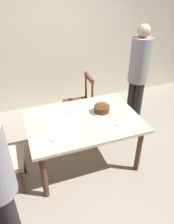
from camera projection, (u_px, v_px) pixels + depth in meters
name	position (u px, v px, depth m)	size (l,w,h in m)	color
ground	(84.00, 160.00, 3.21)	(6.40, 6.40, 0.00)	#9E9384
back_wall	(51.00, 41.00, 3.98)	(6.40, 0.10, 2.60)	beige
dining_table	(83.00, 125.00, 2.86)	(1.46, 1.03, 0.73)	beige
birthday_cake	(102.00, 109.00, 2.94)	(0.28, 0.28, 0.17)	silver
plate_near_celebrant	(57.00, 136.00, 2.51)	(0.22, 0.22, 0.01)	white
plate_far_side	(73.00, 111.00, 2.98)	(0.22, 0.22, 0.01)	white
plate_near_guest	(122.00, 122.00, 2.75)	(0.22, 0.22, 0.01)	white
fork_near_celebrant	(44.00, 140.00, 2.45)	(0.18, 0.02, 0.01)	silver
fork_far_side	(62.00, 113.00, 2.93)	(0.18, 0.02, 0.01)	silver
fork_near_guest	(111.00, 125.00, 2.70)	(0.18, 0.02, 0.01)	silver
chair_spindle_back	(80.00, 104.00, 3.69)	(0.46, 0.46, 0.95)	#56331E
person_guest	(138.00, 72.00, 3.48)	(0.32, 0.32, 1.74)	#262328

